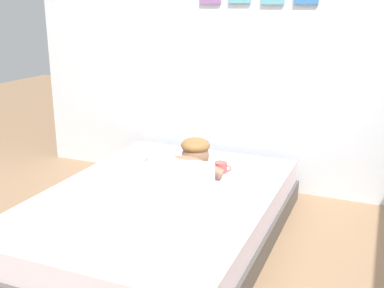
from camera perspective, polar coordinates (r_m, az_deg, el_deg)
name	(u,v)px	position (r m, az deg, el deg)	size (l,w,h in m)	color
ground_plane	(180,271)	(2.75, -1.44, -15.32)	(11.95, 11.95, 0.00)	#8C6B4C
back_wall	(257,33)	(3.72, 8.00, 13.38)	(3.98, 0.12, 2.50)	silver
bed	(160,216)	(3.02, -4.00, -8.83)	(1.42, 1.99, 0.32)	#4C4742
pillow	(177,158)	(3.43, -1.80, -1.70)	(0.52, 0.32, 0.11)	silver
person_lying	(173,179)	(2.88, -2.33, -4.27)	(0.43, 0.92, 0.27)	silver
coffee_cup	(221,167)	(3.28, 3.58, -2.87)	(0.12, 0.09, 0.07)	#D84C47
cell_phone	(151,186)	(3.06, -5.12, -5.11)	(0.07, 0.14, 0.01)	black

